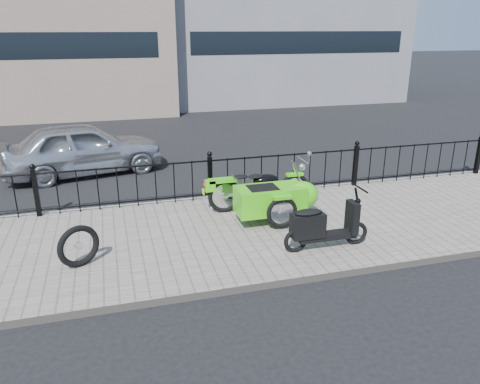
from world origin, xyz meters
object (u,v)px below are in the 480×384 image
object	(u,v)px
spare_tire	(79,246)
sedan_car	(83,148)
scooter	(321,227)
motorcycle_sidecar	(276,196)

from	to	relation	value
spare_tire	sedan_car	distance (m)	5.56
scooter	spare_tire	size ratio (longest dim) A/B	2.24
spare_tire	sedan_car	xyz separation A→B (m)	(-0.06, 5.56, 0.23)
motorcycle_sidecar	scooter	xyz separation A→B (m)	(0.27, -1.45, -0.07)
spare_tire	sedan_car	bearing A→B (deg)	90.67
scooter	motorcycle_sidecar	bearing A→B (deg)	100.63
scooter	sedan_car	bearing A→B (deg)	123.30
motorcycle_sidecar	spare_tire	size ratio (longest dim) A/B	3.32
scooter	spare_tire	bearing A→B (deg)	173.06
motorcycle_sidecar	spare_tire	world-z (taller)	motorcycle_sidecar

